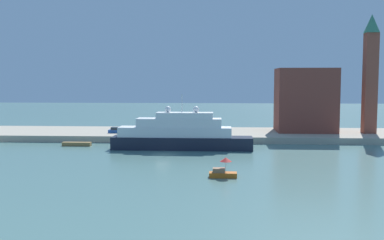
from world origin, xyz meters
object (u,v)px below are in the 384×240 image
at_px(harbor_building, 305,100).
at_px(bell_tower, 370,69).
at_px(parked_car, 117,130).
at_px(person_figure, 134,129).
at_px(mooring_bollard, 193,135).
at_px(large_yacht, 180,134).
at_px(work_barge, 77,144).
at_px(small_motorboat, 223,171).

relative_size(harbor_building, bell_tower, 0.55).
xyz_separation_m(parked_car, person_figure, (4.19, 0.52, 0.24)).
relative_size(bell_tower, mooring_bollard, 41.16).
distance_m(large_yacht, harbor_building, 37.32).
bearing_deg(large_yacht, mooring_bollard, 78.14).
relative_size(bell_tower, person_figure, 16.19).
bearing_deg(person_figure, bell_tower, 2.48).
height_order(work_barge, person_figure, person_figure).
distance_m(bell_tower, mooring_bollard, 45.59).
xyz_separation_m(small_motorboat, harbor_building, (20.71, 49.10, 8.36)).
relative_size(parked_car, person_figure, 2.34).
bearing_deg(person_figure, mooring_bollard, -23.92).
bearing_deg(small_motorboat, person_figure, 116.14).
bearing_deg(harbor_building, large_yacht, -143.26).
bearing_deg(mooring_bollard, large_yacht, -101.86).
xyz_separation_m(small_motorboat, work_barge, (-31.66, 30.57, -0.58)).
bearing_deg(work_barge, small_motorboat, -44.00).
bearing_deg(work_barge, bell_tower, 13.08).
height_order(small_motorboat, person_figure, person_figure).
xyz_separation_m(work_barge, mooring_bollard, (25.00, 6.57, 1.42)).
height_order(work_barge, parked_car, parked_car).
xyz_separation_m(bell_tower, parked_car, (-61.06, -2.98, -14.79)).
xyz_separation_m(small_motorboat, person_figure, (-21.45, 43.70, 1.31)).
relative_size(person_figure, mooring_bollard, 2.54).
bearing_deg(parked_car, harbor_building, 7.28).
distance_m(work_barge, parked_car, 14.07).
bearing_deg(parked_car, work_barge, -115.54).
bearing_deg(mooring_bollard, bell_tower, 12.09).
bearing_deg(work_barge, person_figure, 52.12).
bearing_deg(person_figure, large_yacht, -52.65).
bearing_deg(large_yacht, work_barge, 171.35).
xyz_separation_m(large_yacht, person_figure, (-12.68, 16.61, -0.79)).
xyz_separation_m(work_barge, parked_car, (6.02, 12.60, 1.65)).
relative_size(small_motorboat, person_figure, 2.32).
relative_size(work_barge, person_figure, 3.54).
distance_m(large_yacht, parked_car, 23.33).
xyz_separation_m(large_yacht, work_barge, (-22.89, 3.48, -2.68)).
height_order(harbor_building, parked_car, harbor_building).
relative_size(large_yacht, mooring_bollard, 42.03).
bearing_deg(person_figure, parked_car, -172.87).
bearing_deg(work_barge, large_yacht, -8.65).
distance_m(parked_car, mooring_bollard, 19.91).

